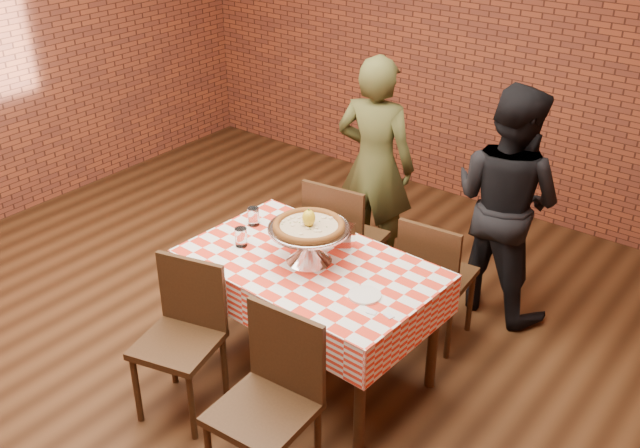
{
  "coord_description": "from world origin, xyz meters",
  "views": [
    {
      "loc": [
        2.7,
        -2.44,
        2.9
      ],
      "look_at": [
        0.48,
        0.43,
        0.94
      ],
      "focal_mm": 41.42,
      "sensor_mm": 36.0,
      "label": 1
    }
  ],
  "objects_px": {
    "pizza": "(309,227)",
    "water_glass_right": "(254,216)",
    "chair_near_right": "(262,411)",
    "table": "(311,318)",
    "diner_black": "(506,202)",
    "condiment_caddy": "(345,236)",
    "pizza_stand": "(309,244)",
    "water_glass_left": "(241,237)",
    "diner_olive": "(375,165)",
    "chair_near_left": "(178,345)",
    "chair_far_right": "(438,277)",
    "chair_far_left": "(347,238)"
  },
  "relations": [
    {
      "from": "water_glass_left",
      "to": "diner_olive",
      "type": "height_order",
      "value": "diner_olive"
    },
    {
      "from": "chair_far_right",
      "to": "diner_black",
      "type": "xyz_separation_m",
      "value": [
        0.15,
        0.56,
        0.35
      ]
    },
    {
      "from": "pizza",
      "to": "chair_near_left",
      "type": "distance_m",
      "value": 0.96
    },
    {
      "from": "chair_near_right",
      "to": "chair_far_right",
      "type": "xyz_separation_m",
      "value": [
        0.05,
        1.58,
        -0.02
      ]
    },
    {
      "from": "pizza",
      "to": "chair_near_left",
      "type": "bearing_deg",
      "value": -114.76
    },
    {
      "from": "chair_near_left",
      "to": "chair_far_right",
      "type": "relative_size",
      "value": 1.01
    },
    {
      "from": "chair_near_right",
      "to": "condiment_caddy",
      "type": "bearing_deg",
      "value": 102.55
    },
    {
      "from": "pizza",
      "to": "water_glass_right",
      "type": "distance_m",
      "value": 0.56
    },
    {
      "from": "condiment_caddy",
      "to": "diner_black",
      "type": "xyz_separation_m",
      "value": [
        0.51,
        1.06,
        -0.05
      ]
    },
    {
      "from": "pizza",
      "to": "chair_far_right",
      "type": "relative_size",
      "value": 0.46
    },
    {
      "from": "condiment_caddy",
      "to": "diner_black",
      "type": "bearing_deg",
      "value": 47.49
    },
    {
      "from": "pizza_stand",
      "to": "water_glass_left",
      "type": "bearing_deg",
      "value": -164.6
    },
    {
      "from": "pizza",
      "to": "water_glass_left",
      "type": "relative_size",
      "value": 3.57
    },
    {
      "from": "pizza",
      "to": "chair_near_left",
      "type": "height_order",
      "value": "pizza"
    },
    {
      "from": "water_glass_right",
      "to": "chair_far_right",
      "type": "bearing_deg",
      "value": 32.75
    },
    {
      "from": "chair_near_left",
      "to": "pizza",
      "type": "bearing_deg",
      "value": 50.66
    },
    {
      "from": "chair_near_left",
      "to": "condiment_caddy",
      "type": "bearing_deg",
      "value": 52.86
    },
    {
      "from": "table",
      "to": "chair_near_right",
      "type": "height_order",
      "value": "chair_near_right"
    },
    {
      "from": "table",
      "to": "diner_olive",
      "type": "height_order",
      "value": "diner_olive"
    },
    {
      "from": "pizza_stand",
      "to": "pizza",
      "type": "distance_m",
      "value": 0.11
    },
    {
      "from": "condiment_caddy",
      "to": "chair_near_left",
      "type": "height_order",
      "value": "condiment_caddy"
    },
    {
      "from": "table",
      "to": "condiment_caddy",
      "type": "relative_size",
      "value": 9.93
    },
    {
      "from": "water_glass_left",
      "to": "chair_near_left",
      "type": "height_order",
      "value": "chair_near_left"
    },
    {
      "from": "condiment_caddy",
      "to": "chair_far_right",
      "type": "xyz_separation_m",
      "value": [
        0.36,
        0.49,
        -0.39
      ]
    },
    {
      "from": "table",
      "to": "pizza_stand",
      "type": "xyz_separation_m",
      "value": [
        -0.02,
        0.02,
        0.49
      ]
    },
    {
      "from": "pizza",
      "to": "chair_far_right",
      "type": "height_order",
      "value": "pizza"
    },
    {
      "from": "water_glass_left",
      "to": "chair_far_right",
      "type": "bearing_deg",
      "value": 45.27
    },
    {
      "from": "water_glass_left",
      "to": "chair_near_right",
      "type": "distance_m",
      "value": 1.13
    },
    {
      "from": "water_glass_left",
      "to": "diner_black",
      "type": "distance_m",
      "value": 1.73
    },
    {
      "from": "pizza_stand",
      "to": "chair_far_left",
      "type": "distance_m",
      "value": 0.9
    },
    {
      "from": "pizza",
      "to": "diner_black",
      "type": "relative_size",
      "value": 0.25
    },
    {
      "from": "diner_black",
      "to": "diner_olive",
      "type": "bearing_deg",
      "value": 12.52
    },
    {
      "from": "pizza",
      "to": "diner_olive",
      "type": "distance_m",
      "value": 1.33
    },
    {
      "from": "chair_far_left",
      "to": "chair_far_right",
      "type": "distance_m",
      "value": 0.71
    },
    {
      "from": "pizza",
      "to": "chair_near_right",
      "type": "distance_m",
      "value": 1.05
    },
    {
      "from": "chair_near_right",
      "to": "diner_olive",
      "type": "relative_size",
      "value": 0.58
    },
    {
      "from": "table",
      "to": "chair_far_left",
      "type": "bearing_deg",
      "value": 111.3
    },
    {
      "from": "chair_near_right",
      "to": "diner_olive",
      "type": "height_order",
      "value": "diner_olive"
    },
    {
      "from": "condiment_caddy",
      "to": "chair_far_left",
      "type": "xyz_separation_m",
      "value": [
        -0.35,
        0.52,
        -0.37
      ]
    },
    {
      "from": "chair_near_right",
      "to": "table",
      "type": "bearing_deg",
      "value": 109.98
    },
    {
      "from": "chair_far_right",
      "to": "pizza",
      "type": "bearing_deg",
      "value": 54.52
    },
    {
      "from": "chair_near_right",
      "to": "pizza",
      "type": "bearing_deg",
      "value": 110.91
    },
    {
      "from": "chair_near_left",
      "to": "diner_olive",
      "type": "xyz_separation_m",
      "value": [
        -0.06,
        1.97,
        0.35
      ]
    },
    {
      "from": "water_glass_left",
      "to": "chair_near_right",
      "type": "bearing_deg",
      "value": -42.55
    },
    {
      "from": "chair_near_left",
      "to": "pizza_stand",
      "type": "bearing_deg",
      "value": 50.66
    },
    {
      "from": "chair_near_left",
      "to": "diner_olive",
      "type": "relative_size",
      "value": 0.56
    },
    {
      "from": "pizza_stand",
      "to": "chair_near_left",
      "type": "distance_m",
      "value": 0.9
    },
    {
      "from": "pizza",
      "to": "diner_black",
      "type": "bearing_deg",
      "value": 65.95
    },
    {
      "from": "pizza",
      "to": "water_glass_right",
      "type": "height_order",
      "value": "pizza"
    },
    {
      "from": "table",
      "to": "condiment_caddy",
      "type": "distance_m",
      "value": 0.53
    }
  ]
}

